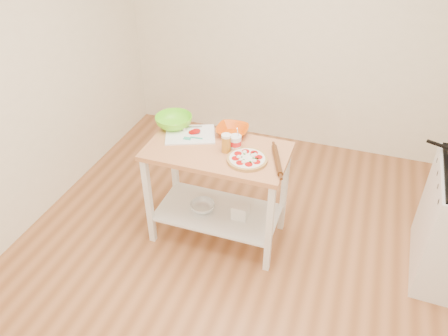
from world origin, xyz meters
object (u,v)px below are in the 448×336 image
pizza (247,159)px  shelf_bin (240,211)px  shelf_glass_bowl (203,207)px  yogurt_tub (235,142)px  rolling_pin (277,160)px  green_bowl (174,121)px  knife (181,128)px  orange_bowl (232,131)px  prep_island (217,175)px  beer_pint (226,143)px  spatula (192,138)px  cutting_board (190,134)px

pizza → shelf_bin: (-0.06, 0.08, -0.59)m
shelf_bin → shelf_glass_bowl: bearing=-176.5°
yogurt_tub → shelf_bin: yogurt_tub is taller
rolling_pin → shelf_glass_bowl: bearing=179.6°
green_bowl → shelf_bin: (0.67, -0.22, -0.62)m
knife → green_bowl: green_bowl is taller
knife → shelf_bin: knife is taller
knife → orange_bowl: orange_bowl is taller
yogurt_tub → shelf_bin: size_ratio=1.56×
prep_island → shelf_glass_bowl: prep_island is taller
green_bowl → orange_bowl: bearing=4.8°
green_bowl → pizza: bearing=-21.9°
rolling_pin → shelf_bin: (-0.28, 0.02, -0.60)m
knife → shelf_glass_bowl: knife is taller
beer_pint → shelf_bin: beer_pint is taller
orange_bowl → shelf_bin: 0.68m
pizza → spatula: size_ratio=2.06×
beer_pint → pizza: bearing=-20.5°
pizza → rolling_pin: size_ratio=0.84×
spatula → knife: 0.19m
shelf_bin → rolling_pin: bearing=-5.0°
beer_pint → shelf_bin: size_ratio=1.16×
beer_pint → yogurt_tub: bearing=49.1°
spatula → rolling_pin: (0.72, -0.09, 0.01)m
orange_bowl → beer_pint: beer_pint is taller
prep_island → rolling_pin: size_ratio=3.04×
spatula → shelf_glass_bowl: bearing=-44.2°
yogurt_tub → shelf_bin: (0.07, -0.06, -0.63)m
rolling_pin → pizza: bearing=-166.7°
knife → shelf_bin: size_ratio=1.92×
spatula → shelf_glass_bowl: (0.11, -0.09, -0.62)m
knife → green_bowl: (-0.08, 0.03, 0.03)m
orange_bowl → beer_pint: size_ratio=1.75×
prep_island → pizza: pizza is taller
cutting_board → beer_pint: bearing=-43.1°
pizza → yogurt_tub: yogurt_tub is taller
cutting_board → rolling_pin: size_ratio=1.32×
rolling_pin → shelf_glass_bowl: size_ratio=1.71×
beer_pint → shelf_bin: (0.13, 0.00, -0.65)m
prep_island → yogurt_tub: size_ratio=5.55×
beer_pint → orange_bowl: bearing=97.8°
spatula → shelf_glass_bowl: spatula is taller
yogurt_tub → shelf_glass_bowl: bearing=-163.3°
pizza → rolling_pin: (0.22, 0.05, 0.00)m
beer_pint → shelf_glass_bowl: bearing=-175.6°
knife → green_bowl: size_ratio=0.79×
orange_bowl → beer_pint: 0.27m
yogurt_tub → rolling_pin: 0.36m
cutting_board → spatula: cutting_board is taller
cutting_board → beer_pint: size_ratio=3.23×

